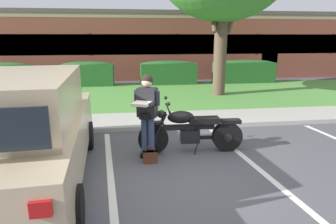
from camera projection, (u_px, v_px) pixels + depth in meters
ground_plane at (185, 172)px, 5.42m from camera, size 140.00×140.00×0.00m
curb_strip at (167, 127)px, 7.91m from camera, size 60.00×0.20×0.12m
concrete_walk at (163, 119)px, 8.74m from camera, size 60.00×1.50×0.08m
grass_lawn at (152, 95)px, 12.35m from camera, size 60.00×6.02×0.06m
stall_stripe_0 at (110, 171)px, 5.43m from camera, size 0.52×4.39×0.01m
stall_stripe_1 at (252, 163)px, 5.78m from camera, size 0.52×4.39×0.01m
motorcycle at (195, 130)px, 6.27m from camera, size 2.24×0.82×1.18m
rider_person at (147, 110)px, 5.84m from camera, size 0.58×0.66×1.70m
handbag at (150, 156)px, 5.77m from camera, size 0.28×0.13×0.36m
parked_suv_adjacent at (22, 130)px, 4.74m from camera, size 2.25×4.95×1.86m
hedge_left at (1, 75)px, 14.00m from camera, size 2.67×0.90×1.24m
hedge_center_left at (88, 74)px, 14.52m from camera, size 2.51×0.90×1.24m
hedge_center_right at (168, 72)px, 15.04m from camera, size 2.82×0.90×1.24m
hedge_right at (244, 71)px, 15.56m from camera, size 3.19×0.90×1.24m
brick_building at (166, 44)px, 21.05m from camera, size 27.97×9.70×3.83m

